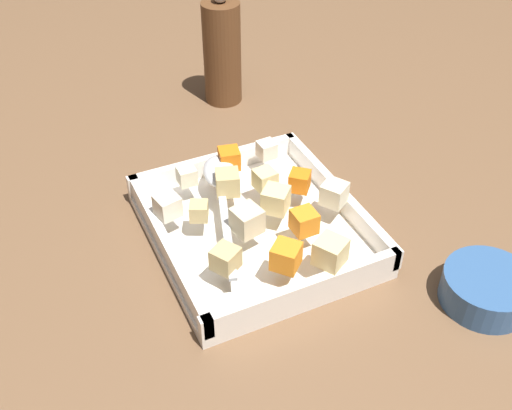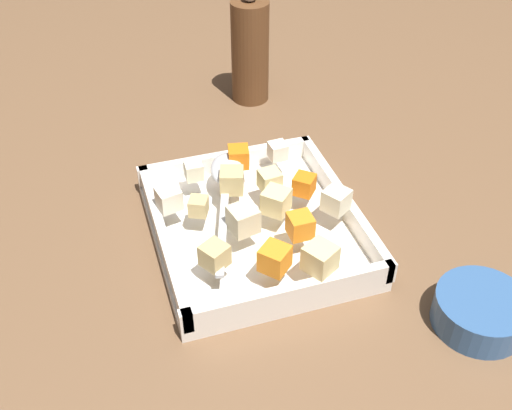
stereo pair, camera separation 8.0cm
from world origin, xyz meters
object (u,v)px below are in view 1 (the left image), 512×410
(baking_dish, at_px, (256,229))
(serving_spoon, at_px, (220,178))
(pepper_mill, at_px, (222,52))
(small_prep_bowl, at_px, (487,289))

(baking_dish, relative_size, serving_spoon, 1.25)
(serving_spoon, bearing_deg, pepper_mill, 174.30)
(pepper_mill, height_order, small_prep_bowl, pepper_mill)
(serving_spoon, height_order, small_prep_bowl, serving_spoon)
(small_prep_bowl, bearing_deg, serving_spoon, -143.40)
(baking_dish, xyz_separation_m, serving_spoon, (-0.07, -0.02, 0.04))
(pepper_mill, relative_size, small_prep_bowl, 1.88)
(serving_spoon, relative_size, small_prep_bowl, 2.17)
(pepper_mill, bearing_deg, serving_spoon, -23.55)
(baking_dish, relative_size, pepper_mill, 1.44)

